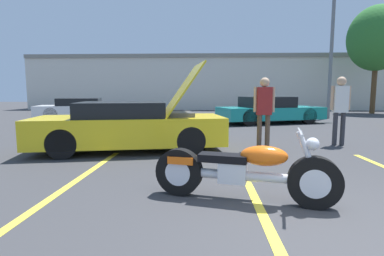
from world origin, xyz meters
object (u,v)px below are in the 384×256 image
Objects in this scene: motorcycle at (243,171)px; spectator_midground at (340,104)px; spectator_by_show_car at (264,107)px; parked_car_mid_row at (269,110)px; tree_background at (377,38)px; light_pole at (334,38)px; show_car_hood_open at (131,126)px; parked_car_left_row at (83,109)px.

motorcycle is 5.33m from spectator_midground.
parked_car_mid_row is at bearing 76.93° from spectator_by_show_car.
tree_background reaches higher than spectator_by_show_car.
motorcycle is at bearing -116.15° from light_pole.
light_pole is at bearing -138.10° from tree_background.
show_car_hood_open reaches higher than parked_car_left_row.
parked_car_mid_row is 2.83× the size of spectator_by_show_car.
parked_car_mid_row is 5.79m from spectator_midground.
tree_background reaches higher than show_car_hood_open.
tree_background is 3.83× the size of spectator_midground.
parked_car_mid_row is (-3.82, -2.71, -3.69)m from light_pole.
tree_background is 11.39m from parked_car_mid_row.
show_car_hood_open reaches higher than motorcycle.
show_car_hood_open is (-2.31, 3.32, 0.20)m from motorcycle.
tree_background is at bearing 53.35° from spectator_by_show_car.
light_pole is 5.96m from parked_car_mid_row.
parked_car_mid_row is at bearing -144.59° from light_pole.
spectator_midground is (5.40, 0.97, 0.50)m from show_car_hood_open.
light_pole is 1.11× the size of tree_background.
light_pole is 4.37× the size of spectator_by_show_car.
light_pole is 9.55m from spectator_midground.
light_pole is at bearing 69.44° from spectator_midground.
parked_car_mid_row is (-8.19, -6.64, -4.30)m from tree_background.
motorcycle is (-10.63, -16.66, -4.48)m from tree_background.
light_pole reaches higher than parked_car_mid_row.
light_pole is 1.65× the size of show_car_hood_open.
parked_car_left_row is (-13.09, -1.37, -3.73)m from light_pole.
spectator_by_show_car is at bearing -163.52° from spectator_midground.
spectator_by_show_car is at bearing -126.65° from tree_background.
show_car_hood_open reaches higher than spectator_midground.
parked_car_left_row is at bearing -174.04° from light_pole.
show_car_hood_open is at bearing 138.67° from motorcycle.
parked_car_mid_row is at bearing 43.82° from show_car_hood_open.
motorcycle is at bearing -122.54° from tree_background.
light_pole is 5.91m from tree_background.
parked_car_mid_row is at bearing -140.98° from tree_background.
spectator_midground is (3.08, 4.29, 0.70)m from motorcycle.
tree_background is 19.07m from show_car_hood_open.
spectator_by_show_car is at bearing -120.26° from light_pole.
spectator_midground is at bearing -0.65° from show_car_hood_open.
motorcycle is 0.50× the size of show_car_hood_open.
motorcycle is 4.05m from show_car_hood_open.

